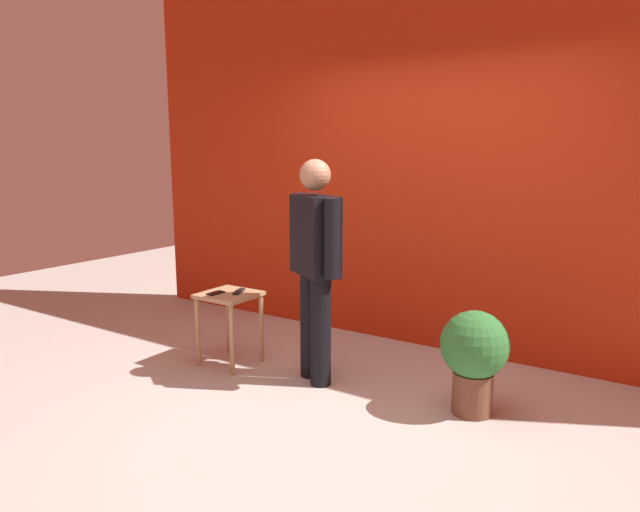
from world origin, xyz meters
The scene contains 7 objects.
ground_plane centered at (0.00, 0.00, 0.00)m, with size 12.00×12.00×0.00m, color #B7B2A8.
back_wall_red centered at (0.00, 1.67, 1.66)m, with size 6.28×0.12×3.33m, color #B3280F.
standing_person centered at (-0.42, 0.45, 0.92)m, with size 0.60×0.43×1.64m.
side_table centered at (-1.18, 0.36, 0.47)m, with size 0.42×0.42×0.58m.
cell_phone centered at (-1.25, 0.28, 0.59)m, with size 0.07×0.14×0.01m, color black.
tv_remote centered at (-1.12, 0.41, 0.59)m, with size 0.04×0.17×0.02m, color black.
potted_plant centered at (0.75, 0.54, 0.41)m, with size 0.44×0.44×0.69m.
Camera 1 is at (1.83, -2.94, 1.69)m, focal length 32.18 mm.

